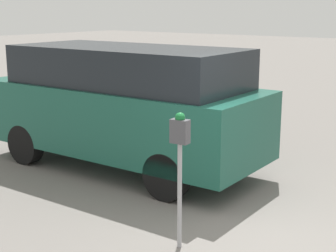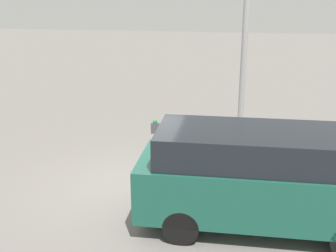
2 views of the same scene
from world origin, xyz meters
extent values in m
plane|color=slate|center=(0.00, 0.00, 0.00)|extent=(80.00, 80.00, 0.00)
cylinder|color=#9E9EA3|center=(0.59, 0.59, 0.60)|extent=(0.05, 0.05, 1.20)
cube|color=#47474C|center=(0.59, 0.59, 1.33)|extent=(0.21, 0.13, 0.26)
sphere|color=#14662D|center=(0.59, 0.59, 1.49)|extent=(0.11, 0.11, 0.11)
cube|color=#195142|center=(3.09, -1.24, 0.87)|extent=(4.84, 1.98, 1.05)
cube|color=black|center=(2.97, -1.25, 1.70)|extent=(3.88, 1.81, 0.62)
cube|color=orange|center=(5.41, -0.58, 0.49)|extent=(0.08, 0.12, 0.20)
cylinder|color=black|center=(4.55, -0.39, 0.34)|extent=(0.69, 0.24, 0.68)
cylinder|color=black|center=(4.60, -2.01, 0.34)|extent=(0.69, 0.24, 0.68)
cylinder|color=black|center=(1.58, -0.48, 0.34)|extent=(0.69, 0.24, 0.68)
cylinder|color=black|center=(1.63, -2.10, 0.34)|extent=(0.69, 0.24, 0.68)
camera|label=1|loc=(-2.52, 4.91, 2.62)|focal=55.00mm
camera|label=2|loc=(2.61, -8.88, 4.51)|focal=45.00mm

